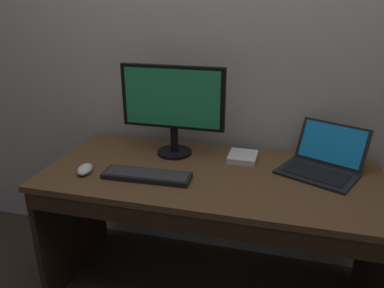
# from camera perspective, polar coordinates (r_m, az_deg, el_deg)

# --- Properties ---
(desk) EXTENTS (1.63, 0.72, 0.73)m
(desk) POSITION_cam_1_polar(r_m,az_deg,el_deg) (1.89, 2.75, -9.17)
(desk) COLOR brown
(desk) RESTS_ON ground
(laptop_black) EXTENTS (0.45, 0.44, 0.21)m
(laptop_black) POSITION_cam_1_polar(r_m,az_deg,el_deg) (1.93, 19.17, -2.75)
(laptop_black) COLOR black
(laptop_black) RESTS_ON desk
(external_monitor) EXTENTS (0.54, 0.19, 0.48)m
(external_monitor) POSITION_cam_1_polar(r_m,az_deg,el_deg) (1.94, -2.93, 6.08)
(external_monitor) COLOR black
(external_monitor) RESTS_ON desk
(wired_keyboard) EXTENTS (0.42, 0.14, 0.03)m
(wired_keyboard) POSITION_cam_1_polar(r_m,az_deg,el_deg) (1.78, -6.87, -4.79)
(wired_keyboard) COLOR black
(wired_keyboard) RESTS_ON desk
(computer_mouse) EXTENTS (0.09, 0.13, 0.04)m
(computer_mouse) POSITION_cam_1_polar(r_m,az_deg,el_deg) (1.89, -15.98, -3.71)
(computer_mouse) COLOR white
(computer_mouse) RESTS_ON desk
(external_drive_box) EXTENTS (0.15, 0.16, 0.03)m
(external_drive_box) POSITION_cam_1_polar(r_m,az_deg,el_deg) (1.98, 7.72, -1.97)
(external_drive_box) COLOR silver
(external_drive_box) RESTS_ON desk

